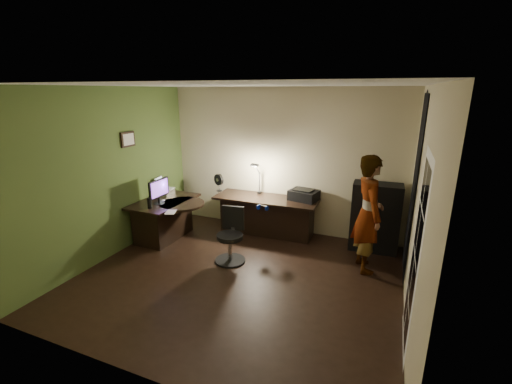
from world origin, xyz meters
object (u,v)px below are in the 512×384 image
at_px(cabinet, 375,217).
at_px(monitor, 158,195).
at_px(person, 368,214).
at_px(office_chair, 230,236).
at_px(desk_right, 266,216).
at_px(desk_left, 165,219).

bearing_deg(cabinet, monitor, -164.72).
height_order(cabinet, person, person).
distance_m(cabinet, office_chair, 2.46).
relative_size(office_chair, person, 0.49).
bearing_deg(desk_right, monitor, -148.54).
bearing_deg(desk_left, office_chair, -13.32).
height_order(desk_left, monitor, monitor).
xyz_separation_m(desk_right, office_chair, (-0.14, -1.24, 0.08)).
bearing_deg(office_chair, desk_right, 75.27).
xyz_separation_m(cabinet, monitor, (-3.55, -1.12, 0.29)).
xyz_separation_m(desk_left, person, (3.50, 0.21, 0.52)).
height_order(cabinet, monitor, cabinet).
height_order(desk_left, cabinet, cabinet).
distance_m(desk_left, desk_right, 1.85).
relative_size(desk_right, monitor, 3.90).
distance_m(desk_left, monitor, 0.54).
xyz_separation_m(monitor, person, (3.47, 0.38, 0.01)).
relative_size(desk_left, monitor, 2.57).
bearing_deg(office_chair, monitor, 163.66).
relative_size(desk_left, person, 0.71).
bearing_deg(desk_right, office_chair, -97.46).
distance_m(desk_left, office_chair, 1.55).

